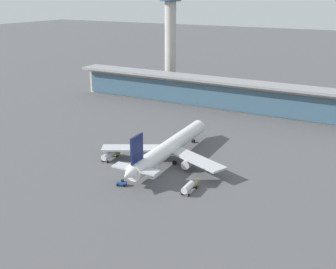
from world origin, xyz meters
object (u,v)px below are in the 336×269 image
(service_truck_near_nose_olive, at_px, (110,155))
(control_tower, at_px, (170,32))
(airliner_on_stand, at_px, (169,148))
(service_truck_under_wing_olive, at_px, (189,186))
(service_truck_mid_apron_blue, at_px, (122,183))

(service_truck_near_nose_olive, relative_size, control_tower, 0.14)
(airliner_on_stand, bearing_deg, service_truck_near_nose_olive, -155.23)
(service_truck_near_nose_olive, bearing_deg, service_truck_under_wing_olive, -13.79)
(airliner_on_stand, relative_size, service_truck_near_nose_olive, 7.01)
(service_truck_under_wing_olive, xyz_separation_m, service_truck_mid_apron_blue, (-19.91, -6.59, -0.83))
(service_truck_under_wing_olive, height_order, service_truck_mid_apron_blue, service_truck_under_wing_olive)
(service_truck_under_wing_olive, xyz_separation_m, control_tower, (-67.48, 109.47, 33.33))
(airliner_on_stand, xyz_separation_m, service_truck_near_nose_olive, (-19.03, -8.78, -3.40))
(service_truck_under_wing_olive, bearing_deg, service_truck_near_nose_olive, 166.21)
(service_truck_mid_apron_blue, bearing_deg, service_truck_under_wing_olive, 18.32)
(airliner_on_stand, bearing_deg, control_tower, 118.83)
(service_truck_mid_apron_blue, relative_size, control_tower, 0.05)
(airliner_on_stand, height_order, service_truck_near_nose_olive, airliner_on_stand)
(service_truck_mid_apron_blue, bearing_deg, airliner_on_stand, 82.90)
(airliner_on_stand, distance_m, service_truck_under_wing_olive, 24.64)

